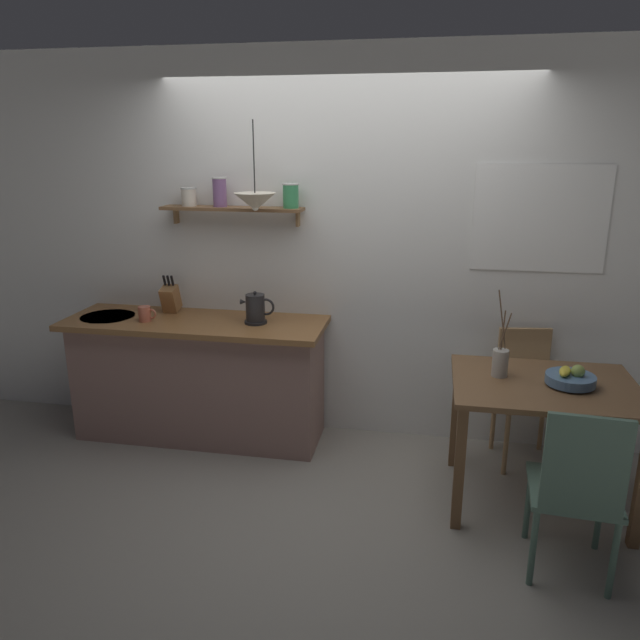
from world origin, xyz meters
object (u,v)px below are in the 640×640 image
object	(u,v)px
dining_chair_near	(577,487)
twig_vase	(500,362)
dining_chair_far	(525,389)
fruit_bowl	(571,378)
electric_kettle	(256,309)
knife_block	(171,298)
dining_table	(543,402)
coffee_mug_by_sink	(145,314)
pendant_lamp	(255,202)

from	to	relation	value
dining_chair_near	twig_vase	size ratio (longest dim) A/B	1.79
dining_chair_far	twig_vase	size ratio (longest dim) A/B	1.71
twig_vase	fruit_bowl	bearing A→B (deg)	-12.24
twig_vase	electric_kettle	size ratio (longest dim) A/B	2.18
knife_block	fruit_bowl	bearing A→B (deg)	-12.99
dining_chair_near	knife_block	size ratio (longest dim) A/B	3.29
electric_kettle	knife_block	xyz separation A→B (m)	(-0.68, 0.15, 0.01)
dining_table	coffee_mug_by_sink	bearing A→B (deg)	172.24
electric_kettle	dining_chair_near	bearing A→B (deg)	-30.39
dining_table	electric_kettle	world-z (taller)	electric_kettle
dining_chair_near	dining_chair_far	xyz separation A→B (m)	(-0.08, 1.22, -0.01)
dining_chair_far	knife_block	bearing A→B (deg)	179.13
knife_block	dining_table	bearing A→B (deg)	-13.26
twig_vase	knife_block	bearing A→B (deg)	166.89
twig_vase	knife_block	xyz separation A→B (m)	(-2.27, 0.53, 0.14)
dining_chair_far	coffee_mug_by_sink	size ratio (longest dim) A/B	6.92
dining_chair_near	knife_block	world-z (taller)	knife_block
fruit_bowl	knife_block	world-z (taller)	knife_block
dining_chair_far	electric_kettle	size ratio (longest dim) A/B	3.72
dining_chair_far	pendant_lamp	world-z (taller)	pendant_lamp
dining_chair_near	twig_vase	bearing A→B (deg)	113.24
electric_kettle	fruit_bowl	bearing A→B (deg)	-13.33
dining_chair_near	twig_vase	distance (m)	0.87
dining_table	pendant_lamp	world-z (taller)	pendant_lamp
dining_table	twig_vase	world-z (taller)	twig_vase
dining_table	dining_chair_near	distance (m)	0.68
dining_table	fruit_bowl	world-z (taller)	fruit_bowl
dining_table	knife_block	size ratio (longest dim) A/B	3.66
dining_table	dining_chair_far	xyz separation A→B (m)	(-0.01, 0.55, -0.15)
fruit_bowl	electric_kettle	size ratio (longest dim) A/B	1.14
dining_chair_near	fruit_bowl	bearing A→B (deg)	84.44
dining_table	dining_chair_far	world-z (taller)	dining_chair_far
twig_vase	coffee_mug_by_sink	bearing A→B (deg)	172.98
dining_chair_near	dining_chair_far	distance (m)	1.22
fruit_bowl	pendant_lamp	distance (m)	2.18
dining_table	knife_block	world-z (taller)	knife_block
dining_table	fruit_bowl	size ratio (longest dim) A/B	3.80
dining_chair_near	dining_table	bearing A→B (deg)	95.57
twig_vase	pendant_lamp	world-z (taller)	pendant_lamp
electric_kettle	pendant_lamp	bearing A→B (deg)	-43.74
dining_table	pendant_lamp	distance (m)	2.14
dining_table	dining_chair_near	bearing A→B (deg)	-84.43
twig_vase	dining_table	bearing A→B (deg)	-14.60
dining_chair_far	dining_table	bearing A→B (deg)	-88.83
fruit_bowl	coffee_mug_by_sink	distance (m)	2.76
coffee_mug_by_sink	electric_kettle	bearing A→B (deg)	6.94
fruit_bowl	dining_chair_near	bearing A→B (deg)	-95.56
electric_kettle	knife_block	size ratio (longest dim) A/B	0.85
electric_kettle	pendant_lamp	size ratio (longest dim) A/B	0.42
knife_block	twig_vase	bearing A→B (deg)	-13.11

